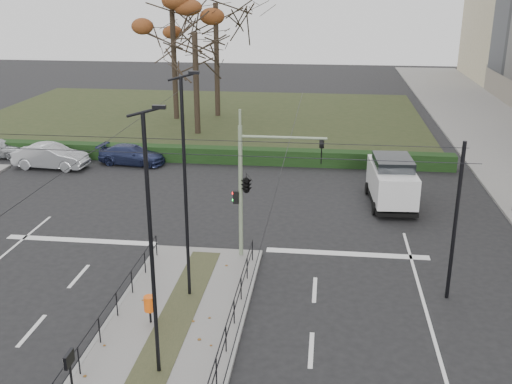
% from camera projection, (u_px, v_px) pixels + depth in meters
% --- Properties ---
extents(ground, '(140.00, 140.00, 0.00)m').
position_uv_depth(ground, '(182.00, 309.00, 21.51)').
color(ground, black).
rests_on(ground, ground).
extents(median_island, '(4.40, 15.00, 0.14)m').
position_uv_depth(median_island, '(164.00, 347.00, 19.14)').
color(median_island, slate).
rests_on(median_island, ground).
extents(park, '(38.00, 26.00, 0.10)m').
position_uv_depth(park, '(201.00, 117.00, 52.17)').
color(park, '#262F17').
rests_on(park, ground).
extents(hedge, '(38.00, 1.00, 1.00)m').
position_uv_depth(hedge, '(159.00, 153.00, 39.46)').
color(hedge, black).
rests_on(hedge, ground).
extents(median_railing, '(4.14, 13.24, 0.92)m').
position_uv_depth(median_railing, '(161.00, 324.00, 18.75)').
color(median_railing, black).
rests_on(median_railing, median_island).
extents(catenary, '(20.00, 34.00, 6.00)m').
position_uv_depth(catenary, '(189.00, 204.00, 21.90)').
color(catenary, black).
rests_on(catenary, ground).
extents(traffic_light, '(3.82, 2.16, 5.61)m').
position_uv_depth(traffic_light, '(248.00, 182.00, 24.40)').
color(traffic_light, gray).
rests_on(traffic_light, median_island).
extents(litter_bin, '(0.38, 0.38, 0.98)m').
position_uv_depth(litter_bin, '(150.00, 304.00, 20.17)').
color(litter_bin, black).
rests_on(litter_bin, median_island).
extents(info_panel, '(0.11, 0.49, 1.89)m').
position_uv_depth(info_panel, '(70.00, 366.00, 15.60)').
color(info_panel, black).
rests_on(info_panel, median_island).
extents(streetlamp_median_near, '(0.67, 0.14, 8.01)m').
position_uv_depth(streetlamp_median_near, '(152.00, 246.00, 16.50)').
color(streetlamp_median_near, black).
rests_on(streetlamp_median_near, median_island).
extents(streetlamp_median_far, '(0.69, 0.14, 8.22)m').
position_uv_depth(streetlamp_median_far, '(186.00, 188.00, 20.88)').
color(streetlamp_median_far, black).
rests_on(streetlamp_median_far, median_island).
extents(parked_car_second, '(4.75, 1.90, 1.53)m').
position_uv_depth(parked_car_second, '(51.00, 156.00, 37.70)').
color(parked_car_second, '#A7AAAE').
rests_on(parked_car_second, ground).
extents(parked_car_third, '(4.50, 2.22, 1.26)m').
position_uv_depth(parked_car_third, '(132.00, 155.00, 38.58)').
color(parked_car_third, '#20284C').
rests_on(parked_car_third, ground).
extents(white_van, '(2.47, 5.03, 2.58)m').
position_uv_depth(white_van, '(392.00, 180.00, 31.28)').
color(white_van, silver).
rests_on(white_van, ground).
extents(rust_tree, '(7.28, 7.28, 11.80)m').
position_uv_depth(rust_tree, '(172.00, 10.00, 48.56)').
color(rust_tree, black).
rests_on(rust_tree, park).
extents(bare_tree_center, '(8.49, 8.49, 12.59)m').
position_uv_depth(bare_tree_center, '(216.00, 11.00, 49.78)').
color(bare_tree_center, black).
rests_on(bare_tree_center, park).
extents(bare_tree_near, '(5.61, 5.61, 10.08)m').
position_uv_depth(bare_tree_near, '(195.00, 40.00, 44.09)').
color(bare_tree_near, black).
rests_on(bare_tree_near, park).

